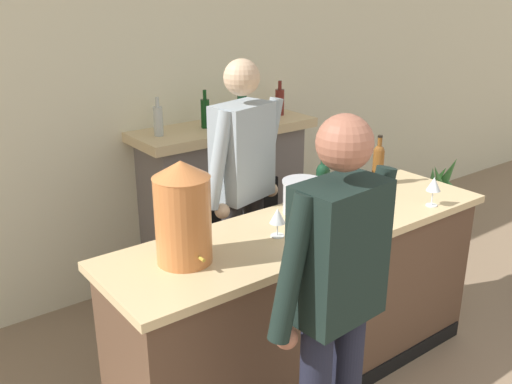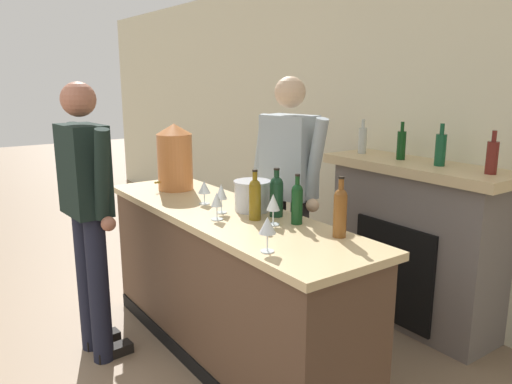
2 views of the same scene
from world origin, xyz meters
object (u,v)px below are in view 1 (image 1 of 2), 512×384
Objects in this scene: copper_dispenser at (183,212)px; wine_glass_back_row at (318,203)px; potted_plant_corner at (440,198)px; person_customer at (334,311)px; wine_bottle_merlot_tall at (323,181)px; wine_glass_mid_counter at (346,207)px; wine_bottle_chardonnay_pale at (378,163)px; wine_glass_by_dispenser at (355,184)px; wine_bottle_rose_blush at (339,189)px; wine_glass_front_right at (278,217)px; ice_bucket_steel at (303,196)px; wine_bottle_riesling_slim at (346,176)px; wine_glass_front_left at (434,185)px; person_bartender at (243,194)px; fireplace_stone at (224,199)px.

wine_glass_back_row is at bearing -5.39° from copper_dispenser.
person_customer is (-2.97, -1.56, 0.68)m from potted_plant_corner.
wine_glass_mid_counter is (-0.14, -0.33, -0.02)m from wine_bottle_merlot_tall.
wine_bottle_chardonnay_pale reaches higher than wine_glass_back_row.
wine_bottle_chardonnay_pale reaches higher than wine_glass_by_dispenser.
wine_bottle_rose_blush reaches higher than wine_glass_mid_counter.
wine_glass_by_dispenser is 1.17× the size of wine_glass_front_right.
wine_bottle_riesling_slim reaches higher than ice_bucket_steel.
wine_glass_front_left is at bearing -8.29° from wine_glass_mid_counter.
wine_bottle_riesling_slim is at bearing 16.32° from wine_glass_front_right.
wine_bottle_riesling_slim is at bearing 124.02° from wine_glass_front_left.
person_customer reaches higher than copper_dispenser.
person_customer is 0.75m from wine_glass_front_right.
person_bartender reaches higher than wine_bottle_riesling_slim.
ice_bucket_steel is 0.20m from wine_bottle_merlot_tall.
potted_plant_corner is 1.97m from wine_bottle_chardonnay_pale.
wine_glass_front_right is at bearing -162.04° from potted_plant_corner.
wine_bottle_riesling_slim is 1.60× the size of wine_glass_by_dispenser.
wine_bottle_rose_blush reaches higher than wine_bottle_riesling_slim.
wine_glass_by_dispenser is (0.46, -0.48, 0.10)m from person_bartender.
wine_bottle_chardonnay_pale is at bearing 6.88° from copper_dispenser.
wine_bottle_merlot_tall is at bearing 22.13° from wine_glass_front_right.
fireplace_stone is 8.29× the size of wine_glass_by_dispenser.
wine_glass_front_left is 1.13× the size of wine_glass_front_right.
wine_bottle_chardonnay_pale is at bearing 5.02° from wine_bottle_riesling_slim.
wine_glass_by_dispenser reaches higher than wine_glass_mid_counter.
ice_bucket_steel is at bearing 72.08° from wine_glass_back_row.
ice_bucket_steel reaches higher than wine_glass_front_right.
person_customer reaches higher than potted_plant_corner.
wine_bottle_chardonnay_pale is (0.51, 0.03, 0.01)m from wine_bottle_merlot_tall.
potted_plant_corner is 2.72m from wine_glass_back_row.
person_bartender is 11.75× the size of wine_glass_front_right.
copper_dispenser is at bearing -165.59° from potted_plant_corner.
wine_glass_front_right is at bearing -173.31° from wine_bottle_rose_blush.
copper_dispenser is 2.70× the size of wine_glass_by_dispenser.
wine_glass_mid_counter is at bearing 171.71° from wine_glass_front_left.
wine_bottle_rose_blush is at bearing -30.69° from ice_bucket_steel.
wine_bottle_riesling_slim is (0.51, -0.35, 0.11)m from person_bartender.
person_bartender reaches higher than wine_glass_front_right.
wine_bottle_riesling_slim is (0.97, 0.90, 0.13)m from person_customer.
wine_bottle_rose_blush is at bearing -144.40° from wine_bottle_riesling_slim.
wine_glass_back_row is (0.78, -0.07, -0.12)m from copper_dispenser.
potted_plant_corner is 2.39× the size of wine_bottle_merlot_tall.
wine_glass_front_right is (-0.19, -0.56, 0.09)m from person_bartender.
wine_bottle_merlot_tall reaches higher than potted_plant_corner.
potted_plant_corner is 2.18m from wine_glass_front_left.
person_customer is at bearing -139.95° from wine_glass_by_dispenser.
wine_glass_by_dispenser is (-0.34, 0.29, -0.00)m from wine_glass_front_left.
ice_bucket_steel reaches higher than potted_plant_corner.
person_bartender is 3.70× the size of copper_dispenser.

